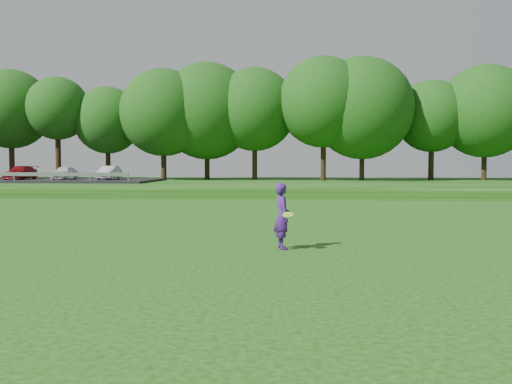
{
  "coord_description": "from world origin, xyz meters",
  "views": [
    {
      "loc": [
        0.62,
        -15.62,
        2.3
      ],
      "look_at": [
        -0.84,
        3.4,
        1.3
      ],
      "focal_mm": 40.0,
      "sensor_mm": 36.0,
      "label": 1
    }
  ],
  "objects": [
    {
      "name": "woman",
      "position": [
        0.16,
        -0.6,
        0.88
      ],
      "size": [
        0.61,
        0.9,
        1.76
      ],
      "color": "#431973",
      "rests_on": "ground"
    },
    {
      "name": "walking_path",
      "position": [
        0.0,
        20.0,
        0.02
      ],
      "size": [
        130.0,
        1.6,
        0.04
      ],
      "primitive_type": "cube",
      "color": "gray",
      "rests_on": "ground"
    },
    {
      "name": "treeline",
      "position": [
        0.0,
        38.0,
        8.1
      ],
      "size": [
        104.0,
        7.0,
        15.0
      ],
      "primitive_type": null,
      "color": "#1C420F",
      "rests_on": "berm"
    },
    {
      "name": "parking_lot",
      "position": [
        -24.22,
        32.81,
        1.03
      ],
      "size": [
        24.0,
        9.0,
        1.38
      ],
      "color": "black",
      "rests_on": "berm"
    },
    {
      "name": "ground",
      "position": [
        0.0,
        0.0,
        0.0
      ],
      "size": [
        140.0,
        140.0,
        0.0
      ],
      "primitive_type": "plane",
      "color": "#143D0B",
      "rests_on": "ground"
    },
    {
      "name": "berm",
      "position": [
        0.0,
        34.0,
        0.3
      ],
      "size": [
        130.0,
        30.0,
        0.6
      ],
      "primitive_type": "cube",
      "color": "#143D0B",
      "rests_on": "ground"
    }
  ]
}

